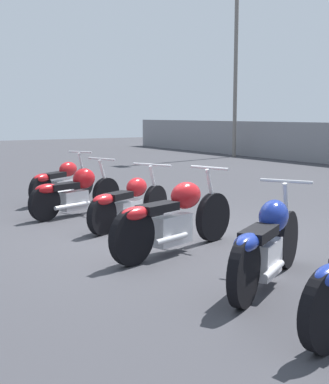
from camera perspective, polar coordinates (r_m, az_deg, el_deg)
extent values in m
plane|color=#38383D|center=(7.64, 0.23, -4.81)|extent=(60.00, 60.00, 0.00)
cylinder|color=slate|center=(22.44, 7.63, 14.86)|extent=(0.16, 0.16, 8.67)
cylinder|color=black|center=(11.47, -8.63, 1.02)|extent=(0.41, 0.56, 0.60)
cylinder|color=black|center=(10.34, -13.05, 0.11)|extent=(0.41, 0.56, 0.60)
cube|color=silver|center=(10.84, -10.95, 0.39)|extent=(0.45, 0.54, 0.33)
ellipsoid|color=red|center=(10.99, -10.25, 2.41)|extent=(0.48, 0.56, 0.30)
cube|color=black|center=(10.62, -11.76, 1.76)|extent=(0.50, 0.58, 0.10)
ellipsoid|color=red|center=(10.35, -12.92, 1.47)|extent=(0.41, 0.48, 0.16)
cylinder|color=silver|center=(11.33, -8.99, 4.23)|extent=(0.50, 0.34, 0.04)
cylinder|color=silver|center=(11.39, -8.81, 2.62)|extent=(0.18, 0.24, 0.64)
cylinder|color=silver|center=(10.67, -10.87, -0.06)|extent=(0.36, 0.50, 0.07)
cylinder|color=black|center=(9.82, -6.24, -0.19)|extent=(0.28, 0.59, 0.59)
cylinder|color=black|center=(8.93, -12.68, -1.18)|extent=(0.28, 0.59, 0.59)
cube|color=silver|center=(9.32, -9.62, -0.89)|extent=(0.35, 0.54, 0.32)
ellipsoid|color=#AD1419|center=(9.42, -8.59, 1.44)|extent=(0.42, 0.51, 0.35)
cube|color=black|center=(9.13, -10.79, 0.61)|extent=(0.40, 0.60, 0.10)
ellipsoid|color=#AD1419|center=(8.92, -12.47, 0.35)|extent=(0.33, 0.48, 0.16)
cylinder|color=silver|center=(9.67, -6.73, 3.53)|extent=(0.65, 0.25, 0.04)
cylinder|color=silver|center=(9.74, -6.48, 1.66)|extent=(0.13, 0.25, 0.63)
cylinder|color=silver|center=(9.15, -9.79, -1.44)|extent=(0.30, 0.72, 0.07)
cylinder|color=black|center=(8.87, -0.98, -1.11)|extent=(0.34, 0.56, 0.57)
cylinder|color=black|center=(7.76, -6.69, -2.52)|extent=(0.34, 0.56, 0.57)
cube|color=silver|center=(8.25, -3.92, -2.03)|extent=(0.40, 0.54, 0.31)
ellipsoid|color=red|center=(8.39, -2.98, 0.52)|extent=(0.42, 0.49, 0.30)
cube|color=black|center=(8.02, -4.95, -0.40)|extent=(0.42, 0.52, 0.10)
ellipsoid|color=red|center=(7.76, -6.48, -0.81)|extent=(0.37, 0.48, 0.16)
cylinder|color=silver|center=(8.70, -1.35, 2.93)|extent=(0.68, 0.36, 0.04)
cylinder|color=silver|center=(8.78, -1.16, 0.89)|extent=(0.15, 0.24, 0.62)
cylinder|color=silver|center=(8.08, -3.82, -2.66)|extent=(0.33, 0.59, 0.07)
cylinder|color=black|center=(7.36, 5.21, -2.67)|extent=(0.30, 0.67, 0.67)
cylinder|color=black|center=(6.16, -3.45, -4.80)|extent=(0.30, 0.67, 0.67)
cube|color=silver|center=(6.69, 0.83, -4.04)|extent=(0.37, 0.61, 0.37)
ellipsoid|color=red|center=(6.82, 2.30, -0.36)|extent=(0.43, 0.56, 0.35)
cube|color=black|center=(6.43, -0.71, -1.67)|extent=(0.40, 0.60, 0.10)
ellipsoid|color=red|center=(6.14, -3.15, -2.29)|extent=(0.33, 0.48, 0.16)
cylinder|color=silver|center=(7.19, 4.82, 2.58)|extent=(0.60, 0.22, 0.04)
cylinder|color=silver|center=(7.27, 5.02, -0.08)|extent=(0.13, 0.26, 0.67)
cylinder|color=silver|center=(6.51, 0.75, -4.99)|extent=(0.24, 0.55, 0.07)
cylinder|color=black|center=(6.23, 12.89, -4.95)|extent=(0.42, 0.61, 0.65)
cylinder|color=black|center=(4.90, 8.50, -8.44)|extent=(0.42, 0.61, 0.65)
cube|color=silver|center=(5.50, 10.74, -6.99)|extent=(0.44, 0.55, 0.36)
ellipsoid|color=navy|center=(5.64, 11.58, -2.54)|extent=(0.48, 0.54, 0.34)
cube|color=black|center=(5.20, 10.04, -4.38)|extent=(0.50, 0.61, 0.10)
ellipsoid|color=navy|center=(4.88, 8.76, -5.35)|extent=(0.40, 0.48, 0.16)
cylinder|color=silver|center=(6.02, 12.85, 1.13)|extent=(0.52, 0.33, 0.04)
cylinder|color=silver|center=(6.12, 12.87, -1.96)|extent=(0.17, 0.25, 0.66)
cylinder|color=silver|center=(5.35, 11.50, -8.17)|extent=(0.35, 0.52, 0.07)
cylinder|color=black|center=(4.14, 16.97, -11.96)|extent=(0.23, 0.65, 0.64)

